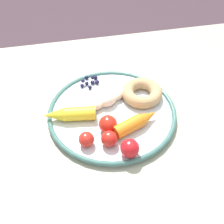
% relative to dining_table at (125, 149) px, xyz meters
% --- Properties ---
extents(dining_table, '(1.22, 0.83, 0.75)m').
position_rel_dining_table_xyz_m(dining_table, '(0.00, 0.00, 0.00)').
color(dining_table, '#9A9B83').
rests_on(dining_table, ground_plane).
extents(plate, '(0.33, 0.33, 0.02)m').
position_rel_dining_table_xyz_m(plate, '(-0.02, 0.05, 0.10)').
color(plate, silver).
rests_on(plate, dining_table).
extents(banana, '(0.19, 0.10, 0.03)m').
position_rel_dining_table_xyz_m(banana, '(-0.03, 0.08, 0.11)').
color(banana, beige).
rests_on(banana, plate).
extents(carrot_orange, '(0.13, 0.08, 0.03)m').
position_rel_dining_table_xyz_m(carrot_orange, '(0.02, -0.01, 0.11)').
color(carrot_orange, orange).
rests_on(carrot_orange, plate).
extents(carrot_yellow, '(0.13, 0.05, 0.03)m').
position_rel_dining_table_xyz_m(carrot_yellow, '(-0.13, 0.04, 0.12)').
color(carrot_yellow, yellow).
rests_on(carrot_yellow, plate).
extents(donut, '(0.15, 0.15, 0.03)m').
position_rel_dining_table_xyz_m(donut, '(0.06, 0.09, 0.11)').
color(donut, tan).
rests_on(donut, plate).
extents(blueberry_pile, '(0.05, 0.05, 0.02)m').
position_rel_dining_table_xyz_m(blueberry_pile, '(-0.06, 0.17, 0.11)').
color(blueberry_pile, '#191638').
rests_on(blueberry_pile, plate).
extents(tomato_near, '(0.04, 0.04, 0.04)m').
position_rel_dining_table_xyz_m(tomato_near, '(-0.01, -0.09, 0.12)').
color(tomato_near, red).
rests_on(tomato_near, plate).
extents(tomato_mid, '(0.04, 0.04, 0.04)m').
position_rel_dining_table_xyz_m(tomato_mid, '(-0.05, -0.05, 0.12)').
color(tomato_mid, red).
rests_on(tomato_mid, plate).
extents(tomato_far, '(0.04, 0.04, 0.04)m').
position_rel_dining_table_xyz_m(tomato_far, '(-0.10, -0.04, 0.12)').
color(tomato_far, red).
rests_on(tomato_far, plate).
extents(tomato_extra, '(0.04, 0.04, 0.04)m').
position_rel_dining_table_xyz_m(tomato_extra, '(-0.05, -0.01, 0.12)').
color(tomato_extra, red).
rests_on(tomato_extra, plate).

